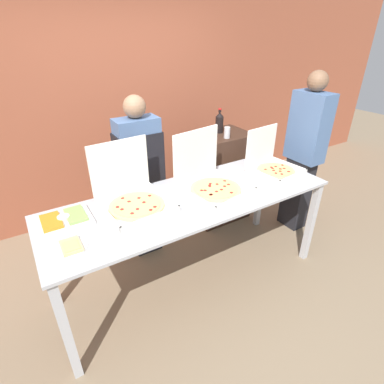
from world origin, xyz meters
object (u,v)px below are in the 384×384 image
pizza_box_far_right (133,196)px  person_server_vest (140,172)px  soda_can_silver (227,133)px  person_guest_cap (304,153)px  paper_plate_front_center (71,246)px  pizza_box_near_right (211,181)px  veggie_tray (64,220)px  soda_bottle (219,122)px  pizza_box_far_left (272,165)px

pizza_box_far_right → person_server_vest: size_ratio=0.33×
soda_can_silver → person_guest_cap: size_ratio=0.07×
paper_plate_front_center → person_server_vest: 1.16m
pizza_box_far_right → person_guest_cap: person_guest_cap is taller
pizza_box_near_right → veggie_tray: bearing=164.1°
paper_plate_front_center → person_server_vest: (0.83, 0.82, 0.01)m
pizza_box_near_right → soda_can_silver: bearing=34.6°
soda_bottle → person_guest_cap: size_ratio=0.15×
pizza_box_near_right → paper_plate_front_center: 1.23m
veggie_tray → soda_bottle: (1.89, 0.69, 0.28)m
pizza_box_far_right → person_guest_cap: bearing=-3.8°
soda_bottle → soda_can_silver: bearing=-102.9°
paper_plate_front_center → soda_bottle: soda_bottle is taller
soda_bottle → person_server_vest: size_ratio=0.17×
person_guest_cap → person_server_vest: bearing=73.3°
pizza_box_near_right → person_server_vest: 0.74m
pizza_box_near_right → person_guest_cap: person_guest_cap is taller
paper_plate_front_center → soda_bottle: 2.18m
paper_plate_front_center → soda_can_silver: bearing=23.3°
veggie_tray → person_guest_cap: (2.54, -0.03, 0.01)m
paper_plate_front_center → pizza_box_far_left: bearing=5.2°
pizza_box_far_left → soda_can_silver: size_ratio=3.79×
paper_plate_front_center → veggie_tray: veggie_tray is taller
pizza_box_near_right → paper_plate_front_center: (-1.22, -0.19, -0.07)m
pizza_box_near_right → soda_can_silver: size_ratio=4.74×
pizza_box_far_left → person_server_vest: person_server_vest is taller
person_guest_cap → soda_bottle: bearing=42.3°
soda_can_silver → pizza_box_far_right: bearing=-158.8°
paper_plate_front_center → person_guest_cap: size_ratio=0.12×
soda_can_silver → person_server_vest: size_ratio=0.07×
person_server_vest → pizza_box_far_right: bearing=61.5°
pizza_box_near_right → veggie_tray: size_ratio=1.57×
pizza_box_far_left → pizza_box_far_right: (-1.41, 0.11, 0.01)m
soda_bottle → paper_plate_front_center: bearing=-152.1°
veggie_tray → person_guest_cap: 2.54m
pizza_box_far_right → veggie_tray: pizza_box_far_right is taller
soda_can_silver → person_server_vest: bearing=179.3°
veggie_tray → paper_plate_front_center: bearing=-93.9°
pizza_box_far_left → veggie_tray: size_ratio=1.26×
paper_plate_front_center → pizza_box_near_right: bearing=8.7°
paper_plate_front_center → soda_can_silver: 2.04m
pizza_box_near_right → paper_plate_front_center: bearing=179.4°
pizza_box_far_left → soda_bottle: 0.87m
person_server_vest → person_guest_cap: (1.73, -0.52, 0.02)m
pizza_box_far_left → pizza_box_far_right: pizza_box_far_right is taller
paper_plate_front_center → person_server_vest: size_ratio=0.13×
pizza_box_far_left → person_server_vest: 1.29m
paper_plate_front_center → soda_can_silver: size_ratio=1.68×
pizza_box_far_right → soda_bottle: pizza_box_far_right is taller
pizza_box_near_right → person_server_vest: bearing=112.6°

